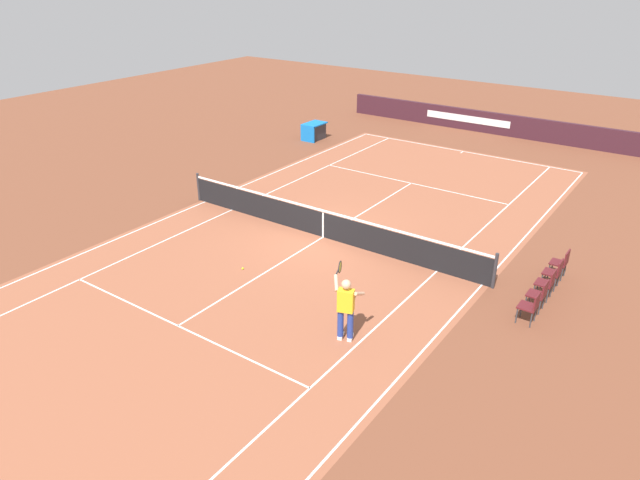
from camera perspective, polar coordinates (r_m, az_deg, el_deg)
ground_plane at (r=19.23m, az=0.32°, el=0.29°), size 60.00×60.00×0.00m
court_slab at (r=19.23m, az=0.32°, el=0.30°), size 24.20×11.40×0.00m
court_line_markings at (r=19.23m, az=0.32°, el=0.30°), size 23.85×11.05×0.01m
tennis_net at (r=19.03m, az=0.32°, el=1.63°), size 0.10×11.70×1.08m
stadium_barrier at (r=32.68m, az=16.77°, el=10.97°), size 0.26×17.00×1.12m
tennis_player_near at (r=13.73m, az=2.55°, el=-6.51°), size 0.95×0.90×1.70m
tennis_ball at (r=17.35m, az=-7.64°, el=-2.81°), size 0.07×0.07×0.07m
spectator_chair_0 at (r=17.93m, az=22.75°, el=-1.99°), size 0.44×0.44×0.88m
spectator_chair_1 at (r=17.29m, az=22.16°, el=-2.91°), size 0.44×0.44×0.88m
spectator_chair_2 at (r=16.66m, az=21.53°, el=-3.89°), size 0.44×0.44×0.88m
spectator_chair_3 at (r=16.04m, az=20.85°, el=-4.95°), size 0.44×0.44×0.88m
spectator_chair_4 at (r=15.43m, az=20.11°, el=-6.09°), size 0.44×0.44×0.88m
equipment_cart_tarped at (r=30.27m, az=-0.59°, el=10.70°), size 1.25×0.84×0.85m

